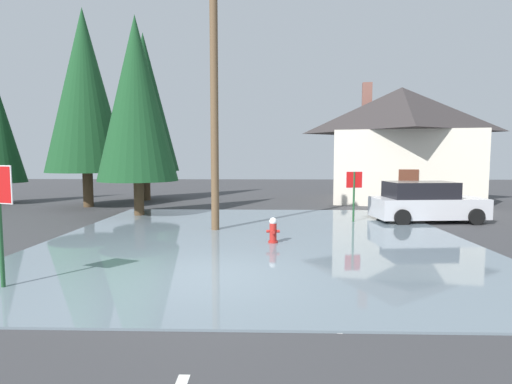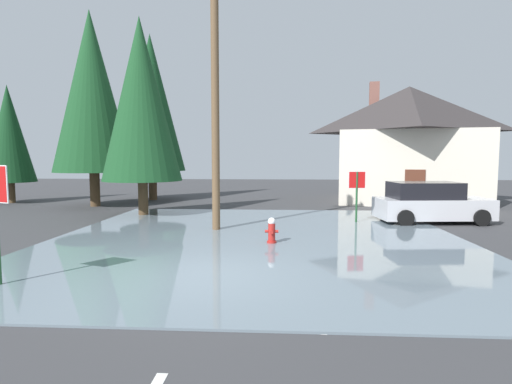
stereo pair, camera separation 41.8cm
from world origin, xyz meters
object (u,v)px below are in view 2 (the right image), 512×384
at_px(pine_tree_far_center, 151,103).
at_px(parked_car, 430,203).
at_px(house, 408,142).
at_px(fire_hydrant, 272,231).
at_px(pine_tree_short_left, 92,92).
at_px(pine_tree_tall_left, 9,134).
at_px(pine_tree_mid_left, 141,100).
at_px(stop_sign_far, 357,187).
at_px(utility_pole, 215,99).

bearing_deg(pine_tree_far_center, parked_car, -29.81).
xyz_separation_m(house, pine_tree_far_center, (-15.49, -0.04, 2.41)).
bearing_deg(fire_hydrant, pine_tree_short_left, 137.21).
height_order(house, pine_tree_short_left, pine_tree_short_left).
relative_size(house, pine_tree_tall_left, 1.40).
bearing_deg(pine_tree_mid_left, stop_sign_far, -9.90).
height_order(pine_tree_mid_left, pine_tree_short_left, pine_tree_short_left).
bearing_deg(utility_pole, pine_tree_far_center, 118.61).
distance_m(stop_sign_far, pine_tree_far_center, 14.47).
distance_m(parked_car, pine_tree_short_left, 17.44).
distance_m(fire_hydrant, pine_tree_mid_left, 9.52).
bearing_deg(house, fire_hydrant, -122.09).
distance_m(fire_hydrant, pine_tree_short_left, 14.38).
distance_m(pine_tree_tall_left, pine_tree_mid_left, 10.46).
relative_size(parked_car, pine_tree_tall_left, 0.67).
bearing_deg(stop_sign_far, utility_pole, -159.96).
height_order(fire_hydrant, parked_car, parked_car).
bearing_deg(pine_tree_short_left, pine_tree_tall_left, 166.81).
xyz_separation_m(utility_pole, pine_tree_far_center, (-5.61, 10.29, 1.27)).
distance_m(house, pine_tree_far_center, 15.67).
bearing_deg(utility_pole, pine_tree_short_left, 138.40).
xyz_separation_m(fire_hydrant, house, (7.84, 12.50, 3.13)).
xyz_separation_m(utility_pole, parked_car, (8.33, 2.30, -3.88)).
xyz_separation_m(stop_sign_far, pine_tree_mid_left, (-9.23, 1.61, 3.71)).
relative_size(fire_hydrant, parked_car, 0.18).
distance_m(pine_tree_mid_left, pine_tree_far_center, 6.99).
xyz_separation_m(house, parked_car, (-1.55, -8.03, -2.75)).
height_order(house, pine_tree_tall_left, house).
height_order(house, pine_tree_far_center, pine_tree_far_center).
bearing_deg(stop_sign_far, pine_tree_far_center, 142.68).
xyz_separation_m(stop_sign_far, pine_tree_tall_left, (-18.56, 6.16, 2.51)).
relative_size(fire_hydrant, pine_tree_mid_left, 0.09).
height_order(parked_car, pine_tree_mid_left, pine_tree_mid_left).
distance_m(pine_tree_tall_left, pine_tree_far_center, 8.16).
distance_m(utility_pole, parked_car, 9.47).
bearing_deg(parked_car, utility_pole, -164.55).
xyz_separation_m(fire_hydrant, parked_car, (6.29, 4.47, 0.38)).
xyz_separation_m(stop_sign_far, house, (4.54, 8.38, 2.06)).
bearing_deg(utility_pole, fire_hydrant, -46.88).
bearing_deg(pine_tree_far_center, stop_sign_far, -37.32).
bearing_deg(pine_tree_mid_left, fire_hydrant, -44.02).
relative_size(pine_tree_mid_left, pine_tree_short_left, 0.85).
distance_m(pine_tree_tall_left, pine_tree_short_left, 6.08).
bearing_deg(pine_tree_tall_left, stop_sign_far, -18.37).
bearing_deg(house, utility_pole, -133.70).
relative_size(utility_pole, parked_car, 1.99).
bearing_deg(fire_hydrant, house, 57.91).
xyz_separation_m(stop_sign_far, pine_tree_short_left, (-13.00, 4.86, 4.60)).
distance_m(utility_pole, stop_sign_far, 6.52).
relative_size(fire_hydrant, stop_sign_far, 0.39).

